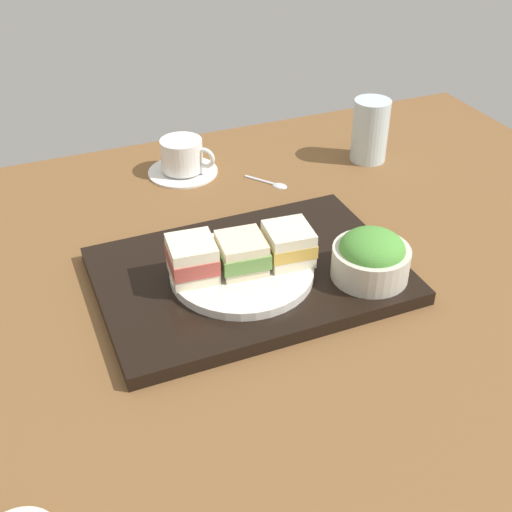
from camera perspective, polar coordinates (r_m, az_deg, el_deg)
The scene contains 10 objects.
ground_plane at distance 94.31cm, azimuth -0.84°, elevation -2.97°, with size 140.00×100.00×3.00cm, color brown.
serving_tray at distance 93.29cm, azimuth -0.64°, elevation -1.51°, with size 41.76×28.88×2.02cm, color black.
sandwich_plate at distance 90.92cm, azimuth -1.22°, elevation -1.34°, with size 19.78×19.78×1.25cm, color silver.
sandwich_near at distance 87.70cm, azimuth -5.45°, elevation -0.35°, with size 6.71×7.14×5.42cm.
sandwich_middle at distance 89.19cm, azimuth -1.25°, elevation 0.22°, with size 7.08×7.32×4.74cm.
sandwich_far at distance 90.87cm, azimuth 2.81°, elevation 1.04°, with size 6.83×6.96×5.08cm.
salad_bowl at distance 90.62cm, azimuth 9.87°, elevation -0.06°, with size 10.61×10.61×6.91cm.
coffee_cup at distance 120.83cm, azimuth -6.33°, elevation 8.32°, with size 12.62×12.62×6.45cm.
drinking_glass at distance 125.71cm, azimuth 9.78°, elevation 10.59°, with size 6.69×6.69×11.60cm, color silver.
teaspoon at distance 117.25cm, azimuth 1.62°, elevation 6.29°, with size 6.10×7.56×0.80cm.
Camera 1 is at (-27.41, -69.44, 56.12)cm, focal length 46.51 mm.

